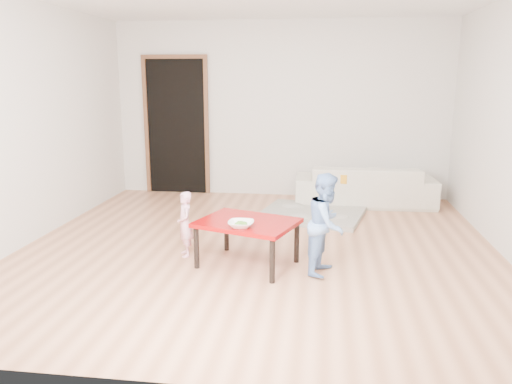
% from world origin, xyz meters
% --- Properties ---
extents(floor, '(5.00, 5.00, 0.01)m').
position_xyz_m(floor, '(0.00, 0.00, 0.00)').
color(floor, '#A76B47').
rests_on(floor, ground).
extents(back_wall, '(5.00, 0.02, 2.60)m').
position_xyz_m(back_wall, '(0.00, 2.50, 1.30)').
color(back_wall, silver).
rests_on(back_wall, floor).
extents(left_wall, '(0.02, 5.00, 2.60)m').
position_xyz_m(left_wall, '(-2.50, 0.00, 1.30)').
color(left_wall, silver).
rests_on(left_wall, floor).
extents(doorway, '(1.02, 0.08, 2.11)m').
position_xyz_m(doorway, '(-1.60, 2.48, 1.02)').
color(doorway, brown).
rests_on(doorway, back_wall).
extents(sofa, '(1.96, 0.81, 0.57)m').
position_xyz_m(sofa, '(1.25, 2.05, 0.28)').
color(sofa, beige).
rests_on(sofa, floor).
extents(cushion, '(0.54, 0.51, 0.12)m').
position_xyz_m(cushion, '(0.82, 1.89, 0.43)').
color(cushion, orange).
rests_on(cushion, sofa).
extents(red_table, '(1.06, 0.92, 0.44)m').
position_xyz_m(red_table, '(-0.04, -0.54, 0.22)').
color(red_table, '#910708').
rests_on(red_table, floor).
extents(bowl, '(0.23, 0.23, 0.06)m').
position_xyz_m(bowl, '(-0.06, -0.75, 0.47)').
color(bowl, white).
rests_on(bowl, red_table).
extents(broccoli, '(0.12, 0.12, 0.06)m').
position_xyz_m(broccoli, '(-0.06, -0.75, 0.47)').
color(broccoli, '#2D5919').
rests_on(broccoli, red_table).
extents(child_pink, '(0.25, 0.29, 0.66)m').
position_xyz_m(child_pink, '(-0.70, -0.35, 0.33)').
color(child_pink, pink).
rests_on(child_pink, floor).
extents(child_blue, '(0.47, 0.54, 0.94)m').
position_xyz_m(child_blue, '(0.71, -0.62, 0.47)').
color(child_blue, '#5C91D7').
rests_on(child_blue, floor).
extents(basin, '(0.39, 0.39, 0.12)m').
position_xyz_m(basin, '(-0.13, 0.70, 0.06)').
color(basin, '#2C5BA6').
rests_on(basin, floor).
extents(blanket, '(1.47, 1.31, 0.06)m').
position_xyz_m(blanket, '(0.53, 1.29, 0.03)').
color(blanket, '#A7A194').
rests_on(blanket, floor).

